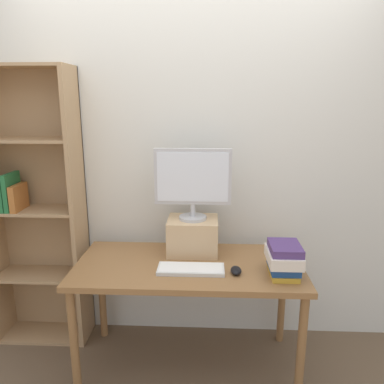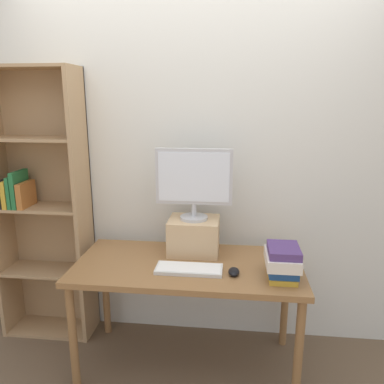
{
  "view_description": "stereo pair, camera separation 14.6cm",
  "coord_description": "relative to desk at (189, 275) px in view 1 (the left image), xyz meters",
  "views": [
    {
      "loc": [
        0.12,
        -2.14,
        1.72
      ],
      "look_at": [
        0.02,
        0.07,
        1.17
      ],
      "focal_mm": 35.0,
      "sensor_mm": 36.0,
      "label": 1
    },
    {
      "loc": [
        0.27,
        -2.13,
        1.72
      ],
      "look_at": [
        0.02,
        0.07,
        1.17
      ],
      "focal_mm": 35.0,
      "sensor_mm": 36.0,
      "label": 2
    }
  ],
  "objects": [
    {
      "name": "bookshelf_unit",
      "position": [
        -1.1,
        0.3,
        0.33
      ],
      "size": [
        0.65,
        0.28,
        1.93
      ],
      "color": "tan",
      "rests_on": "ground_plane"
    },
    {
      "name": "desk",
      "position": [
        0.0,
        0.0,
        0.0
      ],
      "size": [
        1.4,
        0.68,
        0.73
      ],
      "color": "olive",
      "rests_on": "ground_plane"
    },
    {
      "name": "computer_mouse",
      "position": [
        0.28,
        -0.12,
        0.1
      ],
      "size": [
        0.06,
        0.1,
        0.04
      ],
      "color": "black",
      "rests_on": "desk"
    },
    {
      "name": "book_stack",
      "position": [
        0.56,
        -0.13,
        0.18
      ],
      "size": [
        0.18,
        0.26,
        0.19
      ],
      "color": "gold",
      "rests_on": "desk"
    },
    {
      "name": "computer_monitor",
      "position": [
        0.02,
        0.18,
        0.57
      ],
      "size": [
        0.49,
        0.18,
        0.46
      ],
      "color": "#B7B7BA",
      "rests_on": "riser_box"
    },
    {
      "name": "keyboard",
      "position": [
        0.02,
        -0.1,
        0.09
      ],
      "size": [
        0.4,
        0.16,
        0.02
      ],
      "color": "silver",
      "rests_on": "desk"
    },
    {
      "name": "riser_box",
      "position": [
        0.02,
        0.18,
        0.19
      ],
      "size": [
        0.33,
        0.27,
        0.23
      ],
      "color": "tan",
      "rests_on": "desk"
    },
    {
      "name": "back_wall",
      "position": [
        0.0,
        0.45,
        0.65
      ],
      "size": [
        7.0,
        0.08,
        2.6
      ],
      "color": "silver",
      "rests_on": "ground_plane"
    },
    {
      "name": "ground_plane",
      "position": [
        0.0,
        0.0,
        -0.65
      ],
      "size": [
        12.0,
        12.0,
        0.0
      ],
      "primitive_type": "plane",
      "color": "brown"
    }
  ]
}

